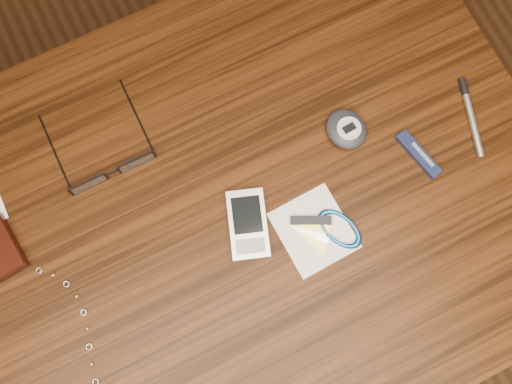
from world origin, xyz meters
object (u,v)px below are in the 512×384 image
eyeglasses (111,168)px  pedometer (346,129)px  desk (213,239)px  notepad_keys (327,229)px  pocket_knife (419,154)px  silver_pen (470,111)px  pda_phone (248,224)px

eyeglasses → pedometer: (0.33, -0.10, -0.00)m
desk → eyeglasses: eyeglasses is taller
notepad_keys → pocket_knife: 0.17m
notepad_keys → silver_pen: same height
pedometer → silver_pen: 0.18m
pocket_knife → silver_pen: (0.10, 0.02, -0.00)m
pedometer → silver_pen: (0.18, -0.05, -0.01)m
desk → silver_pen: silver_pen is taller
notepad_keys → eyeglasses: bearing=137.9°
pda_phone → pocket_knife: size_ratio=1.34×
eyeglasses → notepad_keys: bearing=-42.1°
notepad_keys → pocket_knife: (0.17, 0.04, 0.00)m
eyeglasses → pocket_knife: 0.44m
pda_phone → pocket_knife: (0.26, -0.02, -0.00)m
desk → eyeglasses: size_ratio=7.40×
pedometer → eyeglasses: bearing=163.6°
desk → silver_pen: bearing=-2.2°
notepad_keys → pda_phone: bearing=150.2°
pda_phone → pedometer: size_ratio=1.63×
desk → pedometer: 0.27m
pedometer → silver_pen: pedometer is taller
desk → pedometer: size_ratio=14.86×
pda_phone → silver_pen: pda_phone is taller
desk → pocket_knife: (0.32, -0.04, 0.11)m
eyeglasses → desk: bearing=-56.7°
eyeglasses → silver_pen: 0.53m
pda_phone → notepad_keys: size_ratio=0.92×
desk → silver_pen: 0.43m
silver_pen → notepad_keys: bearing=-167.0°
notepad_keys → silver_pen: bearing=13.0°
eyeglasses → silver_pen: eyeglasses is taller
desk → pocket_knife: pocket_knife is taller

